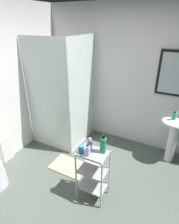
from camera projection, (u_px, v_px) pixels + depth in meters
ground_plane at (93, 214)px, 2.36m from camera, size 4.20×4.20×0.02m
wall_back at (141, 80)px, 3.27m from camera, size 4.20×0.14×2.50m
shower_stall at (65, 119)px, 3.64m from camera, size 0.92×0.92×2.00m
pedestal_sink at (175, 132)px, 3.01m from camera, size 0.46×0.37×0.81m
sink_faucet at (179, 113)px, 2.98m from camera, size 0.03×0.03×0.10m
storage_cart at (93, 171)px, 2.41m from camera, size 0.38×0.28×0.74m
hand_soap_bottle at (174, 116)px, 2.88m from camera, size 0.06×0.06×0.13m
shampoo_bottle_blue at (90, 146)px, 2.25m from camera, size 0.06×0.06×0.20m
lotion_bottle_white at (88, 151)px, 2.19m from camera, size 0.06×0.06×0.17m
body_wash_bottle_green at (103, 145)px, 2.24m from camera, size 0.08×0.08×0.25m
rinse_cup at (81, 149)px, 2.26m from camera, size 0.07×0.07×0.10m
bath_mat at (69, 166)px, 3.10m from camera, size 0.60×0.40×0.02m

